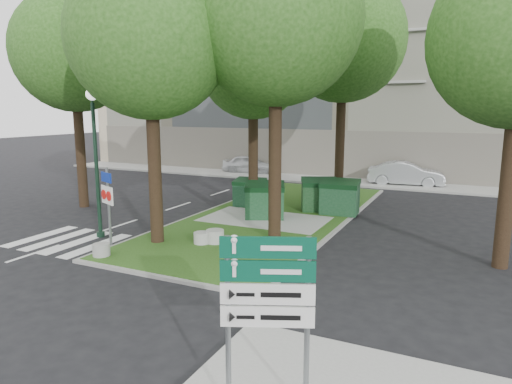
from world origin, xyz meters
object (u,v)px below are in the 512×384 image
Objects in this scene: tree_median_near_left at (152,21)px; dumpster_b at (265,201)px; tree_median_far at (346,27)px; bollard_right at (215,236)px; tree_median_near_right at (279,1)px; street_lamp at (95,145)px; bollard_left at (101,250)px; litter_bin at (343,206)px; dumpster_d at (340,197)px; car_white at (250,164)px; dumpster_c at (319,195)px; tree_median_mid at (255,53)px; car_silver at (406,174)px; directional_sign at (268,298)px; traffic_sign_pole at (108,197)px; dumpster_a at (250,193)px; tree_street_left at (75,39)px; bollard_mid at (202,238)px.

dumpster_b is at bearing 68.86° from tree_median_near_left.
tree_median_far is 19.50× the size of bollard_right.
street_lamp is (-6.07, -2.15, -4.65)m from tree_median_near_right.
tree_median_far is at bearing 69.21° from bollard_left.
bollard_right reaches higher than bollard_left.
dumpster_b is at bearing 89.52° from bollard_right.
litter_bin is at bearing 55.22° from tree_median_near_left.
tree_median_far reaches higher than dumpster_d.
car_white is at bearing 139.26° from tree_median_far.
dumpster_c is 6.56m from bollard_right.
bollard_right is 6.62m from litter_bin.
tree_median_near_left is at bearing -139.59° from dumpster_c.
street_lamp is at bearing 134.70° from bollard_left.
car_white is at bearing 102.61° from bollard_left.
tree_median_near_left is 14.76× the size of litter_bin.
bollard_right is (1.27, -5.84, -6.64)m from tree_median_mid.
car_silver reaches higher than bollard_left.
bollard_right is at bearing 102.37° from directional_sign.
bollard_left is (-4.39, -11.56, -8.01)m from tree_median_far.
tree_median_far is at bearing 43.15° from tree_median_mid.
traffic_sign_pole is at bearing 150.50° from car_silver.
tree_median_near_left is 10.33m from dumpster_d.
tree_median_near_left reaches higher than dumpster_a.
tree_median_mid is 7.28m from dumpster_d.
tree_street_left reaches higher than bollard_mid.
bollard_mid is 0.10× the size of street_lamp.
dumpster_b is at bearing -54.74° from dumpster_a.
tree_median_near_right reaches higher than car_silver.
tree_median_near_left is 19.86× the size of bollard_mid.
directional_sign reaches higher than car_white.
tree_median_near_left is 1.05× the size of tree_median_mid.
tree_median_near_left is at bearing 71.51° from bollard_left.
dumpster_c is (1.60, 2.34, -0.03)m from dumpster_b.
car_silver is at bearing 75.16° from bollard_right.
tree_street_left is 2.49× the size of car_silver.
dumpster_b reaches higher than dumpster_a.
tree_median_mid is 18.84× the size of bollard_mid.
dumpster_a is at bearing 67.35° from street_lamp.
car_silver is (5.70, 9.76, -0.02)m from dumpster_a.
tree_median_far is at bearing 45.29° from dumpster_b.
bollard_left is 0.12× the size of car_silver.
tree_median_near_left is 3.87× the size of directional_sign.
traffic_sign_pole is at bearing -107.48° from dumpster_a.
bollard_mid is (-0.37, -0.27, -0.03)m from bollard_right.
tree_median_near_left is at bearing -94.40° from tree_median_mid.
traffic_sign_pole is (5.67, -4.46, -5.91)m from tree_street_left.
tree_median_far is 9.11m from dumpster_b.
directional_sign reaches higher than dumpster_c.
street_lamp reaches higher than car_silver.
tree_median_near_right is 16.07× the size of litter_bin.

